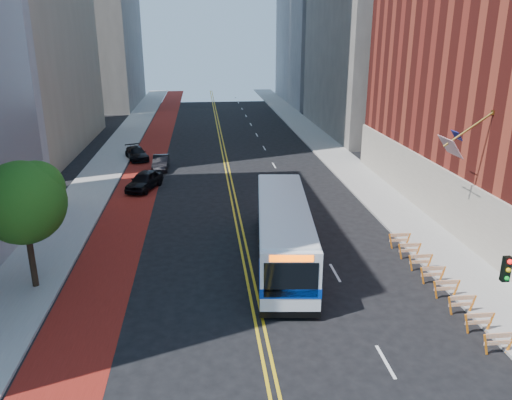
{
  "coord_description": "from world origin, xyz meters",
  "views": [
    {
      "loc": [
        -2.32,
        -18.52,
        12.75
      ],
      "look_at": [
        0.56,
        8.0,
        3.79
      ],
      "focal_mm": 35.0,
      "sensor_mm": 36.0,
      "label": 1
    }
  ],
  "objects": [
    {
      "name": "car_a",
      "position": [
        -7.39,
        23.14,
        0.78
      ],
      "size": [
        3.3,
        4.94,
        1.56
      ],
      "primitive_type": "imported",
      "rotation": [
        0.0,
        0.0,
        -0.35
      ],
      "color": "black",
      "rests_on": "ground"
    },
    {
      "name": "car_c",
      "position": [
        -9.3,
        34.03,
        0.66
      ],
      "size": [
        3.21,
        4.9,
        1.32
      ],
      "primitive_type": "imported",
      "rotation": [
        0.0,
        0.0,
        0.33
      ],
      "color": "black",
      "rests_on": "ground"
    },
    {
      "name": "sidewalk_right",
      "position": [
        12.0,
        30.0,
        0.07
      ],
      "size": [
        4.0,
        140.0,
        0.15
      ],
      "primitive_type": "cube",
      "color": "gray",
      "rests_on": "ground"
    },
    {
      "name": "sidewalk_left",
      "position": [
        -12.0,
        30.0,
        0.07
      ],
      "size": [
        4.0,
        140.0,
        0.15
      ],
      "primitive_type": "cube",
      "color": "gray",
      "rests_on": "ground"
    },
    {
      "name": "car_b",
      "position": [
        -6.48,
        29.68,
        0.69
      ],
      "size": [
        1.46,
        4.17,
        1.37
      ],
      "primitive_type": "imported",
      "rotation": [
        0.0,
        0.0,
        -0.0
      ],
      "color": "black",
      "rests_on": "ground"
    },
    {
      "name": "transit_bus",
      "position": [
        2.14,
        7.93,
        1.87
      ],
      "size": [
        4.24,
        13.24,
        3.58
      ],
      "rotation": [
        0.0,
        0.0,
        -0.11
      ],
      "color": "silver",
      "rests_on": "ground"
    },
    {
      "name": "construction_barriers",
      "position": [
        9.6,
        3.42,
        0.68
      ],
      "size": [
        1.42,
        10.91,
        1.0
      ],
      "color": "orange",
      "rests_on": "ground"
    },
    {
      "name": "street_tree",
      "position": [
        -11.24,
        6.04,
        4.91
      ],
      "size": [
        4.2,
        4.2,
        6.7
      ],
      "color": "black",
      "rests_on": "sidewalk_left"
    },
    {
      "name": "center_line_outer",
      "position": [
        0.18,
        30.0,
        0.0
      ],
      "size": [
        0.14,
        140.0,
        0.01
      ],
      "primitive_type": "cube",
      "color": "gold",
      "rests_on": "ground"
    },
    {
      "name": "bus_lane_paint",
      "position": [
        -8.1,
        30.0,
        0.0
      ],
      "size": [
        3.6,
        140.0,
        0.01
      ],
      "primitive_type": "cube",
      "color": "maroon",
      "rests_on": "ground"
    },
    {
      "name": "ground",
      "position": [
        0.0,
        0.0,
        0.0
      ],
      "size": [
        160.0,
        160.0,
        0.0
      ],
      "primitive_type": "plane",
      "color": "black",
      "rests_on": "ground"
    },
    {
      "name": "center_line_inner",
      "position": [
        -0.18,
        30.0,
        0.0
      ],
      "size": [
        0.14,
        140.0,
        0.01
      ],
      "primitive_type": "cube",
      "color": "gold",
      "rests_on": "ground"
    },
    {
      "name": "lane_dashes",
      "position": [
        4.8,
        38.0,
        0.01
      ],
      "size": [
        0.14,
        98.2,
        0.01
      ],
      "color": "silver",
      "rests_on": "ground"
    }
  ]
}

